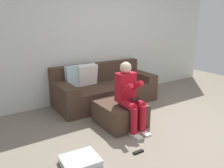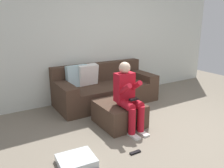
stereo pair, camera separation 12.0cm
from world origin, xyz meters
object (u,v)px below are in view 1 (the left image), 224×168
Objects in this scene: ottoman at (120,113)px; remote_near_ottoman at (138,152)px; couch_sectional at (103,89)px; person_seated at (129,95)px; storage_bin at (80,161)px.

ottoman is 0.91m from remote_near_ottoman.
couch_sectional is 1.94× the size of person_seated.
storage_bin is at bearing -128.34° from couch_sectional.
person_seated reaches higher than remote_near_ottoman.
ottoman is at bearing 71.39° from remote_near_ottoman.
storage_bin reaches higher than remote_near_ottoman.
person_seated is 6.77× the size of remote_near_ottoman.
remote_near_ottoman is (0.75, -0.18, -0.04)m from storage_bin.
ottoman is at bearing -106.08° from couch_sectional.
ottoman is 1.24m from storage_bin.
person_seated is at bearing -81.19° from ottoman.
couch_sectional is 1.30m from person_seated.
storage_bin is at bearing -147.77° from ottoman.
remote_near_ottoman is (-0.29, -0.84, -0.18)m from ottoman.
ottoman reaches higher than remote_near_ottoman.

